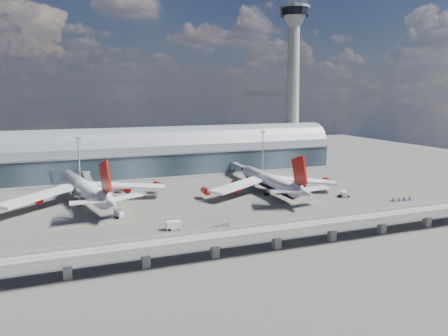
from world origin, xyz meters
name	(u,v)px	position (x,y,z in m)	size (l,w,h in m)	color
ground	(214,206)	(0.00, 0.00, 0.00)	(500.00, 500.00, 0.00)	#474744
taxi_lines	(198,195)	(0.00, 22.11, 0.01)	(200.00, 80.12, 0.01)	gold
terminal	(167,155)	(0.00, 77.99, 11.34)	(200.00, 30.00, 28.00)	#1D2931
control_tower	(293,86)	(85.00, 83.00, 51.64)	(19.00, 19.00, 103.00)	gray
guideway	(277,232)	(0.00, -55.00, 5.29)	(220.00, 8.50, 7.20)	gray
floodlight_mast_left	(79,162)	(-50.00, 55.00, 13.63)	(3.00, 0.70, 25.70)	gray
floodlight_mast_right	(263,152)	(50.00, 55.00, 13.63)	(3.00, 0.70, 25.70)	gray
airliner_left	(85,189)	(-49.74, 23.26, 6.67)	(72.37, 76.21, 23.34)	white
airliner_right	(271,182)	(32.72, 11.14, 5.76)	(66.93, 69.93, 22.22)	white
jet_bridge_left	(87,179)	(-46.73, 53.12, 5.18)	(4.40, 28.00, 7.25)	gray
jet_bridge_right	(243,169)	(36.26, 51.18, 5.18)	(4.40, 32.00, 7.25)	gray
service_truck_0	(119,214)	(-39.58, -2.72, 1.31)	(3.28, 6.39, 2.53)	silver
service_truck_1	(173,225)	(-24.37, -25.50, 1.54)	(5.37, 2.83, 3.05)	silver
service_truck_2	(296,188)	(47.03, 12.55, 1.51)	(8.34, 4.40, 2.90)	silver
service_truck_3	(344,194)	(60.78, -6.63, 1.30)	(4.11, 5.62, 2.55)	silver
service_truck_4	(298,178)	(61.73, 34.78, 1.31)	(2.47, 4.61, 2.60)	silver
service_truck_5	(119,189)	(-33.18, 40.67, 1.41)	(5.48, 5.68, 2.76)	silver
cargo_train_0	(220,227)	(-9.15, -30.81, 0.91)	(10.03, 6.27, 1.74)	gray
cargo_train_1	(228,237)	(-10.67, -42.39, 0.80)	(11.56, 1.96, 1.53)	gray
cargo_train_2	(403,199)	(80.51, -22.17, 0.91)	(10.58, 3.18, 1.74)	gray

